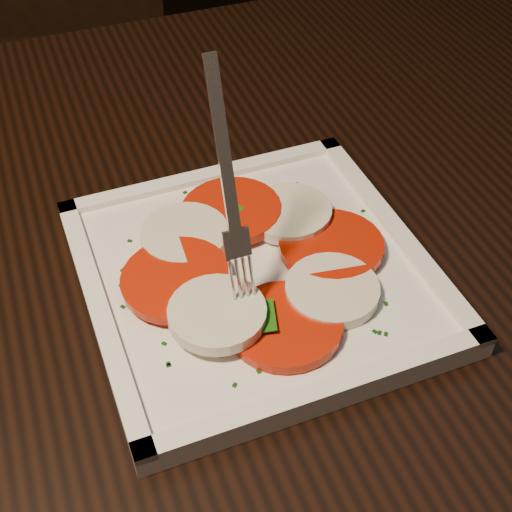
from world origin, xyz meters
The scene contains 5 objects.
table centered at (-0.26, 0.04, 0.65)m, with size 1.25×0.88×0.75m.
chair centered at (-0.32, 0.92, 0.53)m, with size 0.49×0.49×0.93m.
plate centered at (-0.20, -0.04, 0.76)m, with size 0.27×0.27×0.01m, color white.
caprese_salad centered at (-0.20, -0.04, 0.77)m, with size 0.22×0.22×0.02m.
fork centered at (-0.23, -0.05, 0.87)m, with size 0.02×0.06×0.17m, color white, non-canonical shape.
Camera 1 is at (-0.32, -0.42, 1.17)m, focal length 50.00 mm.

